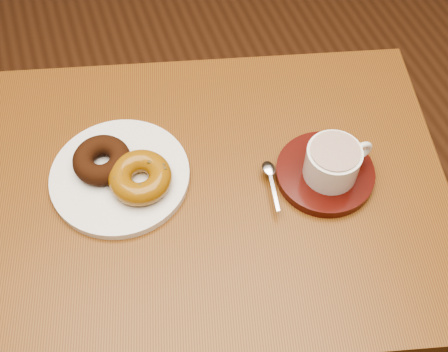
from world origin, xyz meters
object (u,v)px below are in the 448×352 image
object	(u,v)px
coffee_cup	(333,162)
saucer	(325,173)
cafe_table	(214,220)
donut_plate	(120,176)

from	to	relation	value
coffee_cup	saucer	bearing A→B (deg)	124.41
cafe_table	coffee_cup	size ratio (longest dim) A/B	7.68
saucer	coffee_cup	world-z (taller)	coffee_cup
saucer	donut_plate	bearing A→B (deg)	161.92
donut_plate	saucer	size ratio (longest dim) A/B	1.42
cafe_table	donut_plate	world-z (taller)	donut_plate
saucer	coffee_cup	bearing A→B (deg)	-51.06
saucer	cafe_table	bearing A→B (deg)	166.96
cafe_table	donut_plate	bearing A→B (deg)	170.11
cafe_table	coffee_cup	xyz separation A→B (m)	(0.19, -0.05, 0.17)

